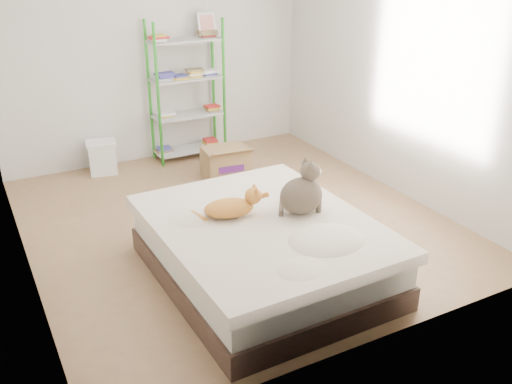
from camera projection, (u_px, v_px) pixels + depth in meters
room at (232, 90)px, 5.08m from camera, size 3.81×4.21×2.61m
bed at (263, 249)px, 4.57m from camera, size 1.62×2.01×0.51m
orange_cat at (229, 206)px, 4.51m from camera, size 0.52×0.36×0.19m
grey_cat at (301, 188)px, 4.52m from camera, size 0.40×0.33×0.44m
shelf_unit at (188, 91)px, 6.91m from camera, size 0.88×0.36×1.74m
cardboard_box at (226, 162)px, 6.56m from camera, size 0.54×0.52×0.40m
white_bin at (102, 157)px, 6.67m from camera, size 0.38×0.34×0.38m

